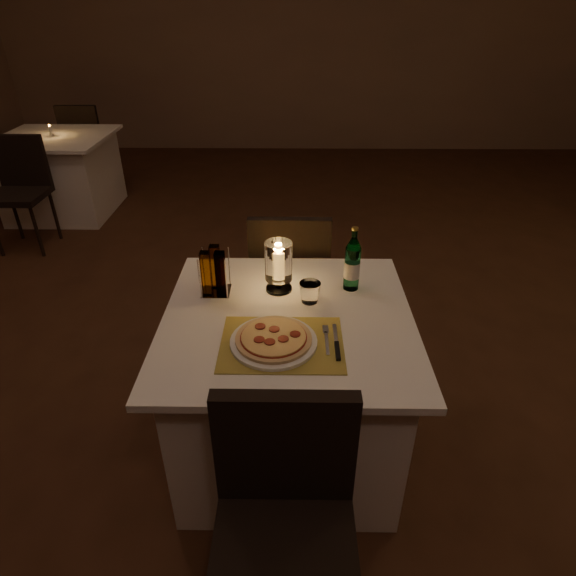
{
  "coord_description": "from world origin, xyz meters",
  "views": [
    {
      "loc": [
        -0.22,
        -1.89,
        1.83
      ],
      "look_at": [
        -0.24,
        -0.29,
        0.86
      ],
      "focal_mm": 30.0,
      "sensor_mm": 36.0,
      "label": 1
    }
  ],
  "objects_px": {
    "chair_far": "(290,271)",
    "water_bottle": "(352,265)",
    "plate": "(274,342)",
    "hurricane_candle": "(279,263)",
    "chair_near": "(285,508)",
    "tumbler": "(310,292)",
    "pizza": "(274,338)",
    "neighbor_table_left": "(62,175)",
    "main_table": "(288,385)"
  },
  "relations": [
    {
      "from": "chair_far",
      "to": "neighbor_table_left",
      "type": "height_order",
      "value": "chair_far"
    },
    {
      "from": "chair_far",
      "to": "tumbler",
      "type": "bearing_deg",
      "value": -81.56
    },
    {
      "from": "chair_near",
      "to": "chair_far",
      "type": "height_order",
      "value": "same"
    },
    {
      "from": "hurricane_candle",
      "to": "neighbor_table_left",
      "type": "relative_size",
      "value": 0.23
    },
    {
      "from": "chair_far",
      "to": "water_bottle",
      "type": "distance_m",
      "value": 0.64
    },
    {
      "from": "plate",
      "to": "hurricane_candle",
      "type": "distance_m",
      "value": 0.4
    },
    {
      "from": "plate",
      "to": "neighbor_table_left",
      "type": "distance_m",
      "value": 3.79
    },
    {
      "from": "water_bottle",
      "to": "neighbor_table_left",
      "type": "distance_m",
      "value": 3.69
    },
    {
      "from": "chair_near",
      "to": "tumbler",
      "type": "xyz_separation_m",
      "value": [
        0.09,
        0.83,
        0.24
      ]
    },
    {
      "from": "pizza",
      "to": "neighbor_table_left",
      "type": "xyz_separation_m",
      "value": [
        -2.17,
        3.09,
        -0.39
      ]
    },
    {
      "from": "main_table",
      "to": "chair_far",
      "type": "bearing_deg",
      "value": 90.0
    },
    {
      "from": "hurricane_candle",
      "to": "main_table",
      "type": "bearing_deg",
      "value": -78.38
    },
    {
      "from": "chair_near",
      "to": "tumbler",
      "type": "height_order",
      "value": "chair_near"
    },
    {
      "from": "pizza",
      "to": "hurricane_candle",
      "type": "relative_size",
      "value": 1.24
    },
    {
      "from": "chair_near",
      "to": "chair_far",
      "type": "relative_size",
      "value": 1.0
    },
    {
      "from": "chair_near",
      "to": "plate",
      "type": "distance_m",
      "value": 0.57
    },
    {
      "from": "tumbler",
      "to": "plate",
      "type": "bearing_deg",
      "value": -115.53
    },
    {
      "from": "main_table",
      "to": "chair_far",
      "type": "distance_m",
      "value": 0.74
    },
    {
      "from": "pizza",
      "to": "water_bottle",
      "type": "xyz_separation_m",
      "value": [
        0.32,
        0.4,
        0.09
      ]
    },
    {
      "from": "chair_far",
      "to": "tumbler",
      "type": "relative_size",
      "value": 10.16
    },
    {
      "from": "water_bottle",
      "to": "neighbor_table_left",
      "type": "relative_size",
      "value": 0.29
    },
    {
      "from": "main_table",
      "to": "pizza",
      "type": "bearing_deg",
      "value": -105.53
    },
    {
      "from": "pizza",
      "to": "tumbler",
      "type": "relative_size",
      "value": 3.16
    },
    {
      "from": "plate",
      "to": "pizza",
      "type": "height_order",
      "value": "pizza"
    },
    {
      "from": "chair_near",
      "to": "neighbor_table_left",
      "type": "relative_size",
      "value": 0.9
    },
    {
      "from": "chair_far",
      "to": "pizza",
      "type": "bearing_deg",
      "value": -93.2
    },
    {
      "from": "plate",
      "to": "chair_far",
      "type": "bearing_deg",
      "value": 86.8
    },
    {
      "from": "tumbler",
      "to": "neighbor_table_left",
      "type": "xyz_separation_m",
      "value": [
        -2.31,
        2.8,
        -0.41
      ]
    },
    {
      "from": "plate",
      "to": "water_bottle",
      "type": "distance_m",
      "value": 0.53
    },
    {
      "from": "chair_near",
      "to": "neighbor_table_left",
      "type": "bearing_deg",
      "value": 121.48
    },
    {
      "from": "pizza",
      "to": "chair_near",
      "type": "bearing_deg",
      "value": -84.65
    },
    {
      "from": "tumbler",
      "to": "hurricane_candle",
      "type": "relative_size",
      "value": 0.39
    },
    {
      "from": "main_table",
      "to": "neighbor_table_left",
      "type": "height_order",
      "value": "same"
    },
    {
      "from": "hurricane_candle",
      "to": "tumbler",
      "type": "bearing_deg",
      "value": -35.5
    },
    {
      "from": "chair_near",
      "to": "hurricane_candle",
      "type": "bearing_deg",
      "value": 92.63
    },
    {
      "from": "chair_near",
      "to": "hurricane_candle",
      "type": "height_order",
      "value": "hurricane_candle"
    },
    {
      "from": "pizza",
      "to": "chair_far",
      "type": "bearing_deg",
      "value": 86.8
    },
    {
      "from": "plate",
      "to": "water_bottle",
      "type": "xyz_separation_m",
      "value": [
        0.32,
        0.4,
        0.1
      ]
    },
    {
      "from": "chair_far",
      "to": "hurricane_candle",
      "type": "xyz_separation_m",
      "value": [
        -0.04,
        -0.51,
        0.32
      ]
    },
    {
      "from": "chair_near",
      "to": "chair_far",
      "type": "bearing_deg",
      "value": 90.0
    },
    {
      "from": "chair_far",
      "to": "plate",
      "type": "bearing_deg",
      "value": -93.2
    },
    {
      "from": "chair_near",
      "to": "chair_far",
      "type": "xyz_separation_m",
      "value": [
        -0.0,
        1.43,
        0.0
      ]
    },
    {
      "from": "chair_far",
      "to": "hurricane_candle",
      "type": "relative_size",
      "value": 4.0
    },
    {
      "from": "chair_far",
      "to": "tumbler",
      "type": "distance_m",
      "value": 0.65
    },
    {
      "from": "water_bottle",
      "to": "tumbler",
      "type": "bearing_deg",
      "value": -148.27
    },
    {
      "from": "main_table",
      "to": "chair_far",
      "type": "relative_size",
      "value": 1.11
    },
    {
      "from": "main_table",
      "to": "chair_near",
      "type": "relative_size",
      "value": 1.11
    },
    {
      "from": "plate",
      "to": "tumbler",
      "type": "bearing_deg",
      "value": 64.47
    },
    {
      "from": "chair_far",
      "to": "neighbor_table_left",
      "type": "xyz_separation_m",
      "value": [
        -2.22,
        2.2,
        -0.18
      ]
    },
    {
      "from": "pizza",
      "to": "plate",
      "type": "bearing_deg",
      "value": -91.94
    }
  ]
}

